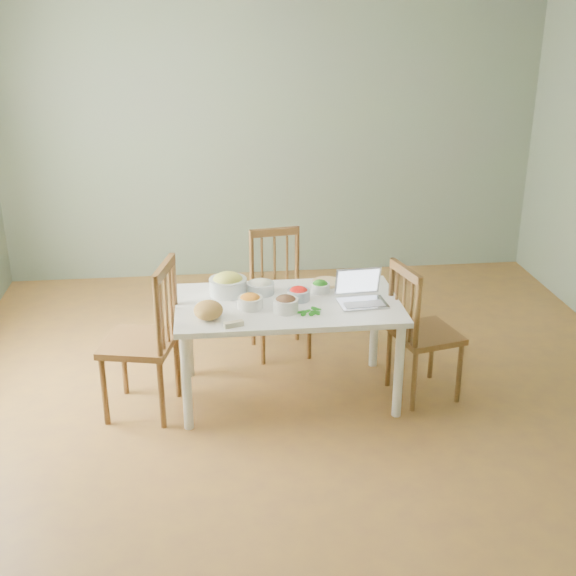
{
  "coord_description": "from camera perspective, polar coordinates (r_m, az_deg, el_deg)",
  "views": [
    {
      "loc": [
        -0.62,
        -4.34,
        2.57
      ],
      "look_at": [
        -0.12,
        0.09,
        0.78
      ],
      "focal_mm": 46.24,
      "sensor_mm": 36.0,
      "label": 1
    }
  ],
  "objects": [
    {
      "name": "wall_front",
      "position": [
        2.29,
        10.55,
        -10.77
      ],
      "size": [
        5.0,
        0.0,
        2.7
      ],
      "primitive_type": "cube",
      "color": "slate",
      "rests_on": "ground"
    },
    {
      "name": "bowl_mushroom",
      "position": [
        4.68,
        -0.18,
        -1.22
      ],
      "size": [
        0.19,
        0.19,
        0.11
      ],
      "primitive_type": null,
      "rotation": [
        0.0,
        0.0,
        0.21
      ],
      "color": "#36200A",
      "rests_on": "dining_table"
    },
    {
      "name": "bowl_onion",
      "position": [
        4.96,
        -2.11,
        0.11
      ],
      "size": [
        0.18,
        0.18,
        0.1
      ],
      "primitive_type": null,
      "rotation": [
        0.0,
        0.0,
        0.02
      ],
      "color": "white",
      "rests_on": "dining_table"
    },
    {
      "name": "bowl_carrot",
      "position": [
        4.74,
        -2.92,
        -1.0
      ],
      "size": [
        0.21,
        0.21,
        0.09
      ],
      "primitive_type": null,
      "rotation": [
        0.0,
        0.0,
        -0.34
      ],
      "color": "#FEA132",
      "rests_on": "dining_table"
    },
    {
      "name": "bowl_broccoli",
      "position": [
        4.99,
        2.49,
        0.14
      ],
      "size": [
        0.14,
        0.14,
        0.08
      ],
      "primitive_type": null,
      "rotation": [
        0.0,
        0.0,
        -0.05
      ],
      "color": "#1B590E",
      "rests_on": "dining_table"
    },
    {
      "name": "chair_far",
      "position": [
        5.52,
        -0.58,
        -0.54
      ],
      "size": [
        0.47,
        0.45,
        0.93
      ],
      "primitive_type": null,
      "rotation": [
        0.0,
        0.0,
        0.15
      ],
      "color": "#543015",
      "rests_on": "floor"
    },
    {
      "name": "dining_table",
      "position": [
        4.98,
        0.0,
        -4.73
      ],
      "size": [
        1.46,
        0.82,
        0.68
      ],
      "primitive_type": null,
      "color": "white",
      "rests_on": "floor"
    },
    {
      "name": "laptop",
      "position": [
        4.79,
        5.81,
        -0.1
      ],
      "size": [
        0.32,
        0.28,
        0.21
      ],
      "primitive_type": null,
      "rotation": [
        0.0,
        0.0,
        0.07
      ],
      "color": "#BABAC2",
      "rests_on": "dining_table"
    },
    {
      "name": "bowl_squash",
      "position": [
        4.96,
        -4.64,
        0.33
      ],
      "size": [
        0.29,
        0.29,
        0.15
      ],
      "primitive_type": null,
      "rotation": [
        0.0,
        0.0,
        0.17
      ],
      "color": "#BAC05B",
      "rests_on": "dining_table"
    },
    {
      "name": "butter_stick",
      "position": [
        4.49,
        -4.2,
        -2.79
      ],
      "size": [
        0.13,
        0.07,
        0.03
      ],
      "primitive_type": "cube",
      "rotation": [
        0.0,
        0.0,
        0.32
      ],
      "color": "beige",
      "rests_on": "dining_table"
    },
    {
      "name": "bread_boule",
      "position": [
        4.6,
        -6.15,
        -1.7
      ],
      "size": [
        0.19,
        0.19,
        0.12
      ],
      "primitive_type": "ellipsoid",
      "rotation": [
        0.0,
        0.0,
        -0.05
      ],
      "color": "#B5823D",
      "rests_on": "dining_table"
    },
    {
      "name": "bowl_redpep",
      "position": [
        4.86,
        0.82,
        -0.42
      ],
      "size": [
        0.16,
        0.16,
        0.09
      ],
      "primitive_type": null,
      "rotation": [
        0.0,
        0.0,
        0.05
      ],
      "color": "#B40009",
      "rests_on": "dining_table"
    },
    {
      "name": "chair_right",
      "position": [
        5.02,
        10.55,
        -3.25
      ],
      "size": [
        0.48,
        0.5,
        0.95
      ],
      "primitive_type": null,
      "rotation": [
        0.0,
        0.0,
        1.81
      ],
      "color": "#543015",
      "rests_on": "floor"
    },
    {
      "name": "basil_bunch",
      "position": [
        4.69,
        1.49,
        -1.75
      ],
      "size": [
        0.19,
        0.19,
        0.02
      ],
      "primitive_type": null,
      "color": "#115810",
      "rests_on": "dining_table"
    },
    {
      "name": "wall_back",
      "position": [
        6.97,
        -1.25,
        11.75
      ],
      "size": [
        5.0,
        0.0,
        2.7
      ],
      "primitive_type": "cube",
      "color": "slate",
      "rests_on": "ground"
    },
    {
      "name": "floor",
      "position": [
        5.08,
        1.5,
        -8.58
      ],
      "size": [
        5.0,
        5.0,
        0.0
      ],
      "primitive_type": "cube",
      "color": "brown",
      "rests_on": "ground"
    },
    {
      "name": "flatbread",
      "position": [
        5.15,
        3.0,
        0.44
      ],
      "size": [
        0.25,
        0.25,
        0.02
      ],
      "primitive_type": "cylinder",
      "rotation": [
        0.0,
        0.0,
        -0.32
      ],
      "color": "beige",
      "rests_on": "dining_table"
    },
    {
      "name": "chair_left",
      "position": [
        4.82,
        -11.41,
        -3.87
      ],
      "size": [
        0.52,
        0.54,
        1.03
      ],
      "primitive_type": null,
      "rotation": [
        0.0,
        0.0,
        -1.79
      ],
      "color": "#543015",
      "rests_on": "floor"
    }
  ]
}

